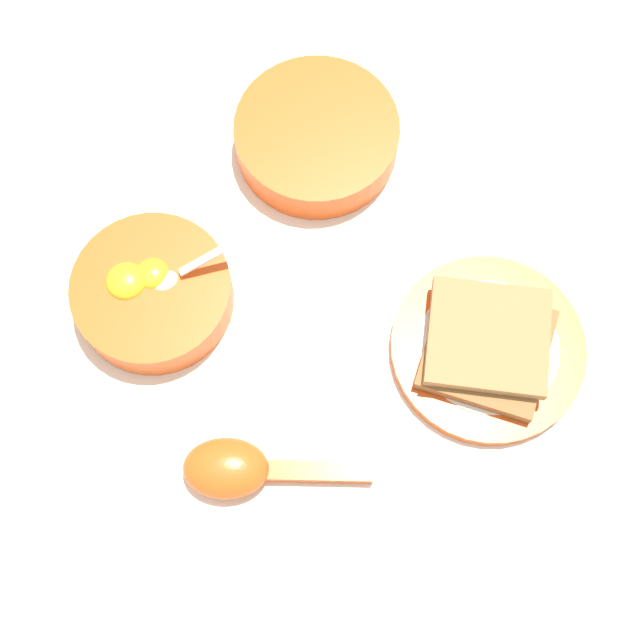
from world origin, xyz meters
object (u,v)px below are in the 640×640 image
egg_bowl (152,292)px  toast_sandwich (487,343)px  soup_spoon (240,469)px  toast_plate (488,348)px  congee_bowl (317,136)px

egg_bowl → toast_sandwich: egg_bowl is taller
egg_bowl → soup_spoon: 0.19m
toast_plate → egg_bowl: bearing=142.4°
toast_sandwich → egg_bowl: bearing=142.0°
egg_bowl → toast_plate: egg_bowl is taller
toast_plate → congee_bowl: 0.27m
toast_sandwich → soup_spoon: toast_sandwich is taller
egg_bowl → toast_plate: 0.32m
toast_sandwich → soup_spoon: 0.25m
egg_bowl → soup_spoon: egg_bowl is taller
toast_plate → toast_sandwich: toast_sandwich is taller
soup_spoon → congee_bowl: bearing=50.1°
toast_plate → toast_sandwich: 0.02m
soup_spoon → congee_bowl: 0.34m
toast_plate → congee_bowl: congee_bowl is taller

